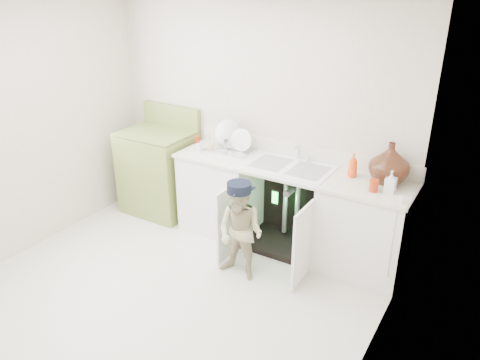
# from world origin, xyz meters

# --- Properties ---
(ground) EXTENTS (3.50, 3.50, 0.00)m
(ground) POSITION_xyz_m (0.00, 0.00, 0.00)
(ground) COLOR beige
(ground) RESTS_ON ground
(room_shell) EXTENTS (6.00, 5.50, 1.26)m
(room_shell) POSITION_xyz_m (0.00, 0.00, 1.25)
(room_shell) COLOR beige
(room_shell) RESTS_ON ground
(counter_run) EXTENTS (2.44, 1.02, 1.28)m
(counter_run) POSITION_xyz_m (0.59, 1.21, 0.49)
(counter_run) COLOR white
(counter_run) RESTS_ON ground
(avocado_stove) EXTENTS (0.80, 0.65, 1.24)m
(avocado_stove) POSITION_xyz_m (-1.12, 1.18, 0.51)
(avocado_stove) COLOR olive
(avocado_stove) RESTS_ON ground
(repair_worker) EXTENTS (0.47, 0.56, 0.96)m
(repair_worker) POSITION_xyz_m (0.42, 0.49, 0.48)
(repair_worker) COLOR #C1B68A
(repair_worker) RESTS_ON ground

